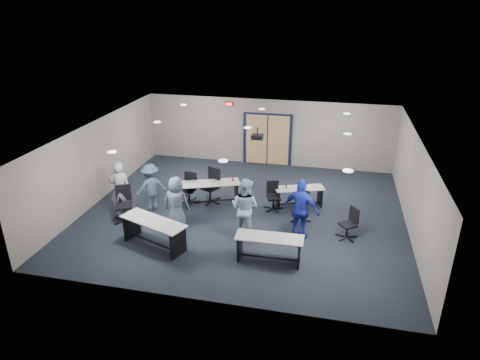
% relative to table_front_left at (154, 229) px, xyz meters
% --- Properties ---
extents(floor, '(10.00, 10.00, 0.00)m').
position_rel_table_front_left_xyz_m(floor, '(1.98, 2.56, -0.54)').
color(floor, black).
rests_on(floor, ground).
extents(back_wall, '(10.00, 0.04, 2.70)m').
position_rel_table_front_left_xyz_m(back_wall, '(1.98, 7.06, 0.81)').
color(back_wall, gray).
rests_on(back_wall, floor).
extents(front_wall, '(10.00, 0.04, 2.70)m').
position_rel_table_front_left_xyz_m(front_wall, '(1.98, -1.94, 0.81)').
color(front_wall, gray).
rests_on(front_wall, floor).
extents(left_wall, '(0.04, 9.00, 2.70)m').
position_rel_table_front_left_xyz_m(left_wall, '(-3.02, 2.56, 0.81)').
color(left_wall, gray).
rests_on(left_wall, floor).
extents(right_wall, '(0.04, 9.00, 2.70)m').
position_rel_table_front_left_xyz_m(right_wall, '(6.98, 2.56, 0.81)').
color(right_wall, gray).
rests_on(right_wall, floor).
extents(ceiling, '(10.00, 9.00, 0.04)m').
position_rel_table_front_left_xyz_m(ceiling, '(1.98, 2.56, 2.16)').
color(ceiling, white).
rests_on(ceiling, back_wall).
extents(double_door, '(2.00, 0.07, 2.20)m').
position_rel_table_front_left_xyz_m(double_door, '(1.98, 7.02, 0.51)').
color(double_door, black).
rests_on(double_door, back_wall).
extents(exit_sign, '(0.32, 0.07, 0.18)m').
position_rel_table_front_left_xyz_m(exit_sign, '(0.38, 7.01, 1.91)').
color(exit_sign, black).
rests_on(exit_sign, back_wall).
extents(ceiling_projector, '(0.35, 0.32, 0.37)m').
position_rel_table_front_left_xyz_m(ceiling_projector, '(2.28, 3.06, 1.86)').
color(ceiling_projector, black).
rests_on(ceiling_projector, ceiling).
extents(ceiling_can_lights, '(6.24, 5.74, 0.02)m').
position_rel_table_front_left_xyz_m(ceiling_can_lights, '(1.98, 2.81, 2.13)').
color(ceiling_can_lights, silver).
rests_on(ceiling_can_lights, ceiling).
extents(table_front_left, '(2.06, 1.31, 0.79)m').
position_rel_table_front_left_xyz_m(table_front_left, '(0.00, 0.00, 0.00)').
color(table_front_left, '#ACAAA3').
rests_on(table_front_left, floor).
extents(table_front_right, '(1.77, 0.63, 0.71)m').
position_rel_table_front_left_xyz_m(table_front_right, '(3.20, -0.01, -0.06)').
color(table_front_right, '#ACAAA3').
rests_on(table_front_right, floor).
extents(table_back_left, '(1.98, 1.27, 0.89)m').
position_rel_table_front_left_xyz_m(table_back_left, '(0.79, 2.93, -0.02)').
color(table_back_left, '#ACAAA3').
rests_on(table_back_left, floor).
extents(table_back_right, '(1.68, 1.02, 0.89)m').
position_rel_table_front_left_xyz_m(table_back_right, '(3.64, 3.41, -0.09)').
color(table_back_right, '#ACAAA3').
rests_on(table_back_right, floor).
extents(chair_back_a, '(0.68, 0.68, 1.03)m').
position_rel_table_front_left_xyz_m(chair_back_a, '(0.02, 2.85, -0.03)').
color(chair_back_a, black).
rests_on(chair_back_a, floor).
extents(chair_back_b, '(0.96, 0.96, 1.17)m').
position_rel_table_front_left_xyz_m(chair_back_b, '(0.70, 3.05, 0.04)').
color(chair_back_b, black).
rests_on(chair_back_b, floor).
extents(chair_back_c, '(0.76, 0.76, 0.94)m').
position_rel_table_front_left_xyz_m(chair_back_c, '(2.87, 2.94, -0.07)').
color(chair_back_c, black).
rests_on(chair_back_c, floor).
extents(chair_back_d, '(0.64, 0.64, 0.94)m').
position_rel_table_front_left_xyz_m(chair_back_d, '(3.81, 2.37, -0.07)').
color(chair_back_d, black).
rests_on(chair_back_d, floor).
extents(chair_loose_left, '(0.93, 0.93, 1.12)m').
position_rel_table_front_left_xyz_m(chair_loose_left, '(-1.48, 1.17, 0.02)').
color(chair_loose_left, black).
rests_on(chair_loose_left, floor).
extents(chair_loose_right, '(0.82, 0.82, 0.93)m').
position_rel_table_front_left_xyz_m(chair_loose_right, '(5.19, 1.62, -0.08)').
color(chair_loose_right, black).
rests_on(chair_loose_right, floor).
extents(person_gray, '(0.75, 0.57, 1.83)m').
position_rel_table_front_left_xyz_m(person_gray, '(-1.71, 1.47, 0.37)').
color(person_gray, gray).
rests_on(person_gray, floor).
extents(person_plaid, '(0.80, 0.53, 1.61)m').
position_rel_table_front_left_xyz_m(person_plaid, '(0.23, 1.18, 0.26)').
color(person_plaid, '#4F5A6D').
rests_on(person_plaid, floor).
extents(person_lightblue, '(1.04, 0.92, 1.78)m').
position_rel_table_front_left_xyz_m(person_lightblue, '(2.31, 1.13, 0.35)').
color(person_lightblue, '#A4C5DA').
rests_on(person_lightblue, floor).
extents(person_navy, '(1.16, 0.79, 1.83)m').
position_rel_table_front_left_xyz_m(person_navy, '(3.88, 1.31, 0.37)').
color(person_navy, '#1C279D').
rests_on(person_navy, floor).
extents(person_back, '(1.15, 1.12, 1.58)m').
position_rel_table_front_left_xyz_m(person_back, '(-0.98, 2.09, 0.25)').
color(person_back, '#3B4F6B').
rests_on(person_back, floor).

